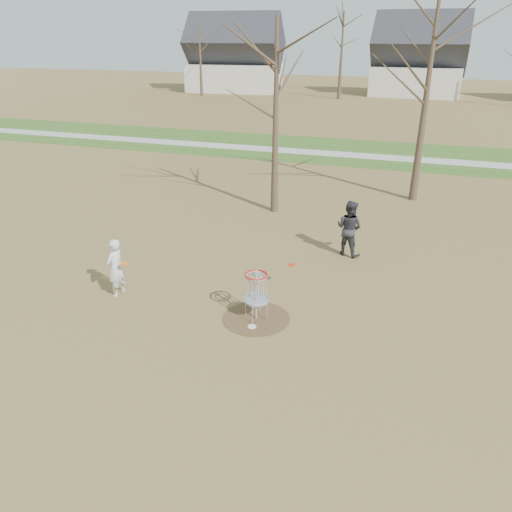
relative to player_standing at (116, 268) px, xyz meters
The scene contains 11 objects.
ground 4.26m from the player_standing, ahead, with size 160.00×160.00×0.00m, color brown.
green_band 21.42m from the player_standing, 78.75° to the left, with size 160.00×8.00×0.01m, color #2D5119.
footpath 20.44m from the player_standing, 78.21° to the left, with size 160.00×1.50×0.01m, color #9E9E99.
dirt_circle 4.26m from the player_standing, ahead, with size 1.80×1.80×0.01m, color #47331E.
player_standing is the anchor object (origin of this frame).
player_throwing 7.62m from the player_standing, 40.34° to the left, with size 0.92×0.72×1.90m, color #2B2B2F.
disc_grounded 4.31m from the player_standing, ahead, with size 0.22×0.22×0.02m, color silver.
discs_in_play 2.76m from the player_standing, 19.10° to the left, with size 4.53×2.14×0.30m.
disc_golf_basket 4.17m from the player_standing, ahead, with size 0.64×0.64×1.35m.
bare_trees 36.55m from the player_standing, 80.55° to the left, with size 52.62×44.98×9.00m.
houses_row 53.30m from the player_standing, 80.82° to the left, with size 56.51×10.01×7.26m.
Camera 1 is at (3.56, -10.78, 6.92)m, focal length 35.00 mm.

